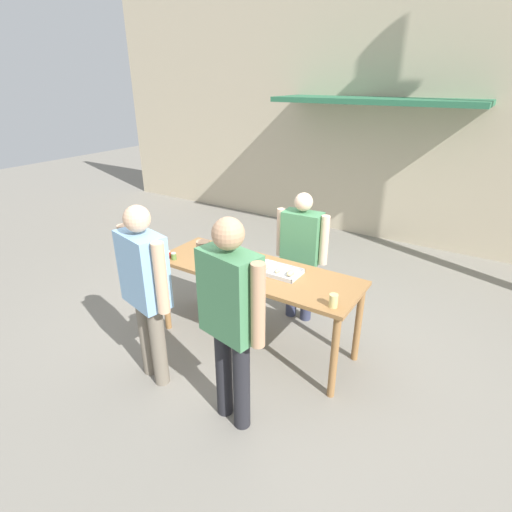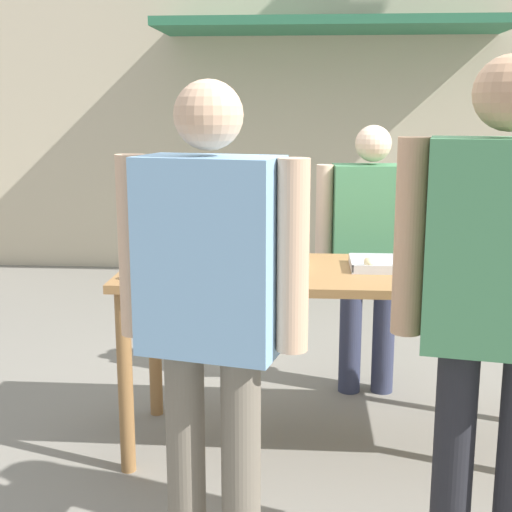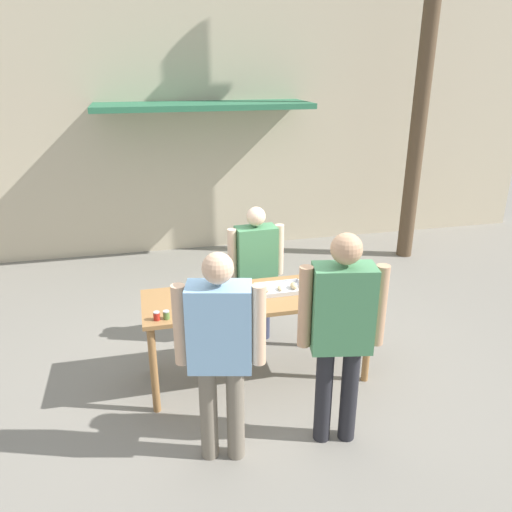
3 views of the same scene
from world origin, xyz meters
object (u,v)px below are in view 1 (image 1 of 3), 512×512
person_customer_holding_hotdog (145,283)px  person_customer_with_cup (231,310)px  food_tray_sausages (224,257)px  food_tray_buns (279,271)px  person_server_behind_table (301,248)px  beer_cup (333,301)px  condiment_jar_ketchup (174,256)px  condiment_jar_mustard (168,254)px

person_customer_holding_hotdog → person_customer_with_cup: 0.96m
food_tray_sausages → food_tray_buns: food_tray_buns is taller
person_server_behind_table → food_tray_buns: bearing=-85.8°
food_tray_sausages → person_customer_with_cup: bearing=-50.9°
beer_cup → person_customer_with_cup: person_customer_with_cup is taller
food_tray_sausages → beer_cup: beer_cup is taller
beer_cup → person_customer_holding_hotdog: (-1.49, -0.74, 0.07)m
food_tray_buns → condiment_jar_ketchup: 1.18m
food_tray_sausages → food_tray_buns: bearing=-0.2°
food_tray_buns → person_customer_with_cup: size_ratio=0.25×
condiment_jar_ketchup → person_customer_with_cup: size_ratio=0.04×
person_customer_with_cup → person_server_behind_table: bearing=-70.5°
condiment_jar_mustard → person_customer_with_cup: bearing=-28.3°
person_customer_holding_hotdog → person_customer_with_cup: (0.95, -0.02, 0.05)m
person_customer_holding_hotdog → person_customer_with_cup: size_ratio=0.96×
food_tray_sausages → person_customer_with_cup: size_ratio=0.26×
person_server_behind_table → person_customer_holding_hotdog: size_ratio=0.89×
beer_cup → food_tray_buns: bearing=156.0°
food_tray_buns → person_customer_holding_hotdog: 1.32m
food_tray_sausages → person_server_behind_table: (0.61, 0.68, 0.00)m
food_tray_buns → condiment_jar_ketchup: bearing=-163.8°
condiment_jar_mustard → condiment_jar_ketchup: 0.08m
condiment_jar_ketchup → food_tray_sausages: bearing=37.6°
food_tray_buns → person_server_behind_table: (-0.09, 0.68, -0.00)m
condiment_jar_mustard → person_server_behind_table: person_server_behind_table is taller
food_tray_sausages → person_server_behind_table: person_server_behind_table is taller
food_tray_buns → person_customer_with_cup: (0.17, -1.08, 0.16)m
food_tray_sausages → person_customer_holding_hotdog: person_customer_holding_hotdog is taller
condiment_jar_ketchup → person_customer_with_cup: person_customer_with_cup is taller
condiment_jar_ketchup → person_customer_holding_hotdog: person_customer_holding_hotdog is taller
food_tray_sausages → condiment_jar_mustard: bearing=-147.2°
person_server_behind_table → person_customer_with_cup: bearing=-84.9°
condiment_jar_ketchup → person_server_behind_table: bearing=44.0°
beer_cup → person_customer_holding_hotdog: person_customer_holding_hotdog is taller
person_server_behind_table → condiment_jar_ketchup: bearing=-139.4°
food_tray_buns → beer_cup: (0.71, -0.32, 0.04)m
person_server_behind_table → person_customer_with_cup: person_customer_with_cup is taller
person_customer_holding_hotdog → beer_cup: bearing=-140.2°
food_tray_sausages → person_server_behind_table: 0.91m
person_customer_holding_hotdog → person_customer_with_cup: bearing=-167.6°
food_tray_buns → condiment_jar_ketchup: (-1.13, -0.33, 0.02)m
food_tray_sausages → beer_cup: 1.45m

